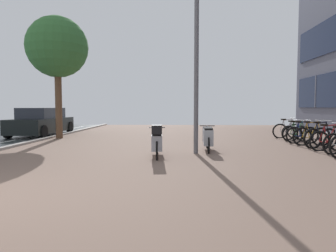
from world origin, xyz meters
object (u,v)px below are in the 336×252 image
(bicycle_rack_06, at_px, (312,136))
(bicycle_rack_07, at_px, (302,135))
(bicycle_rack_05, at_px, (321,138))
(bicycle_rack_10, at_px, (287,131))
(lamp_post, at_px, (196,42))
(bicycle_rack_08, at_px, (297,134))
(street_tree, at_px, (57,48))
(scooter_mid, at_px, (208,138))
(bicycle_rack_09, at_px, (294,132))
(parked_car_far, at_px, (42,122))
(bicycle_rack_04, at_px, (329,141))
(scooter_near, at_px, (157,142))

(bicycle_rack_06, xyz_separation_m, bicycle_rack_07, (-0.07, 0.67, -0.01))
(bicycle_rack_05, relative_size, bicycle_rack_07, 1.01)
(bicycle_rack_10, relative_size, lamp_post, 0.22)
(bicycle_rack_08, height_order, street_tree, street_tree)
(bicycle_rack_10, bearing_deg, scooter_mid, -133.86)
(bicycle_rack_09, height_order, street_tree, street_tree)
(bicycle_rack_08, height_order, bicycle_rack_10, bicycle_rack_10)
(scooter_mid, bearing_deg, bicycle_rack_05, 12.48)
(bicycle_rack_10, bearing_deg, lamp_post, -133.59)
(bicycle_rack_10, height_order, street_tree, street_tree)
(bicycle_rack_07, distance_m, street_tree, 11.25)
(bicycle_rack_10, xyz_separation_m, parked_car_far, (-12.12, 0.95, 0.33))
(bicycle_rack_05, bearing_deg, bicycle_rack_10, 89.44)
(bicycle_rack_04, xyz_separation_m, lamp_post, (-4.44, -0.72, 3.09))
(bicycle_rack_09, bearing_deg, bicycle_rack_06, -93.39)
(bicycle_rack_10, distance_m, scooter_mid, 5.91)
(bicycle_rack_10, distance_m, street_tree, 11.28)
(bicycle_rack_05, bearing_deg, scooter_near, -159.43)
(bicycle_rack_04, relative_size, bicycle_rack_06, 0.95)
(bicycle_rack_10, height_order, lamp_post, lamp_post)
(bicycle_rack_04, xyz_separation_m, scooter_mid, (-4.02, -0.23, 0.08))
(bicycle_rack_10, bearing_deg, bicycle_rack_08, -92.56)
(bicycle_rack_04, xyz_separation_m, bicycle_rack_07, (-0.05, 2.02, 0.00))
(scooter_near, xyz_separation_m, street_tree, (-4.92, 4.96, 3.70))
(bicycle_rack_08, distance_m, bicycle_rack_09, 0.68)
(bicycle_rack_09, bearing_deg, lamp_post, -138.34)
(street_tree, bearing_deg, bicycle_rack_07, -8.09)
(parked_car_far, height_order, lamp_post, lamp_post)
(bicycle_rack_10, relative_size, scooter_near, 0.75)
(bicycle_rack_09, xyz_separation_m, lamp_post, (-4.58, -4.08, 3.10))
(bicycle_rack_07, xyz_separation_m, bicycle_rack_08, (0.07, 0.67, -0.01))
(scooter_near, xyz_separation_m, scooter_mid, (1.59, 1.22, -0.03))
(bicycle_rack_06, bearing_deg, bicycle_rack_10, 88.75)
(scooter_mid, bearing_deg, scooter_near, -142.48)
(bicycle_rack_04, xyz_separation_m, bicycle_rack_09, (0.14, 3.36, -0.01))
(bicycle_rack_10, xyz_separation_m, street_tree, (-10.61, -0.53, 3.80))
(lamp_post, relative_size, street_tree, 1.12)
(bicycle_rack_07, height_order, bicycle_rack_08, bicycle_rack_07)
(bicycle_rack_07, distance_m, scooter_near, 6.55)
(bicycle_rack_05, height_order, parked_car_far, parked_car_far)
(bicycle_rack_06, height_order, lamp_post, lamp_post)
(bicycle_rack_04, height_order, scooter_near, scooter_near)
(bicycle_rack_04, xyz_separation_m, bicycle_rack_06, (0.02, 1.34, 0.01))
(bicycle_rack_10, xyz_separation_m, lamp_post, (-4.52, -4.75, 3.09))
(bicycle_rack_05, xyz_separation_m, bicycle_rack_06, (-0.03, 0.67, -0.01))
(bicycle_rack_05, bearing_deg, bicycle_rack_08, 90.78)
(bicycle_rack_08, distance_m, scooter_mid, 4.98)
(bicycle_rack_09, distance_m, bicycle_rack_10, 0.68)
(bicycle_rack_09, relative_size, street_tree, 0.23)
(bicycle_rack_05, distance_m, parked_car_far, 12.84)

